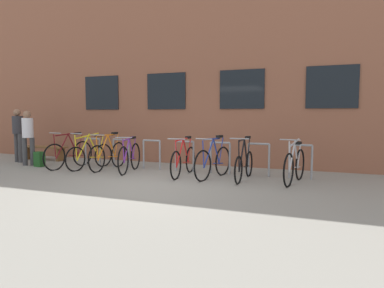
{
  "coord_description": "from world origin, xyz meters",
  "views": [
    {
      "loc": [
        3.49,
        -6.68,
        1.55
      ],
      "look_at": [
        0.28,
        1.6,
        0.78
      ],
      "focal_mm": 32.38,
      "sensor_mm": 36.0,
      "label": 1
    }
  ],
  "objects_px": {
    "bicycle_silver": "(295,165)",
    "wooden_bench": "(45,150)",
    "person_by_bench": "(18,132)",
    "bicycle_red": "(184,160)",
    "bicycle_maroon": "(69,154)",
    "bicycle_black": "(244,164)",
    "bicycle_blue": "(213,162)",
    "bicycle_orange": "(108,155)",
    "bicycle_yellow": "(90,155)",
    "backpack": "(39,159)",
    "bicycle_purple": "(130,157)",
    "person_browsing": "(28,134)"
  },
  "relations": [
    {
      "from": "bicycle_silver",
      "to": "wooden_bench",
      "type": "height_order",
      "value": "bicycle_silver"
    },
    {
      "from": "person_by_bench",
      "to": "wooden_bench",
      "type": "bearing_deg",
      "value": 62.37
    },
    {
      "from": "bicycle_red",
      "to": "bicycle_maroon",
      "type": "distance_m",
      "value": 3.57
    },
    {
      "from": "bicycle_black",
      "to": "person_by_bench",
      "type": "xyz_separation_m",
      "value": [
        -7.42,
        0.32,
        0.62
      ]
    },
    {
      "from": "bicycle_silver",
      "to": "bicycle_blue",
      "type": "bearing_deg",
      "value": -177.88
    },
    {
      "from": "bicycle_orange",
      "to": "bicycle_maroon",
      "type": "bearing_deg",
      "value": -172.17
    },
    {
      "from": "bicycle_yellow",
      "to": "bicycle_orange",
      "type": "relative_size",
      "value": 0.94
    },
    {
      "from": "person_by_bench",
      "to": "backpack",
      "type": "relative_size",
      "value": 3.88
    },
    {
      "from": "bicycle_purple",
      "to": "backpack",
      "type": "relative_size",
      "value": 3.84
    },
    {
      "from": "bicycle_maroon",
      "to": "bicycle_silver",
      "type": "xyz_separation_m",
      "value": [
        6.26,
        0.05,
        -0.01
      ]
    },
    {
      "from": "bicycle_silver",
      "to": "person_by_bench",
      "type": "bearing_deg",
      "value": 178.09
    },
    {
      "from": "bicycle_black",
      "to": "bicycle_blue",
      "type": "relative_size",
      "value": 1.0
    },
    {
      "from": "bicycle_blue",
      "to": "bicycle_orange",
      "type": "height_order",
      "value": "bicycle_orange"
    },
    {
      "from": "person_by_bench",
      "to": "person_browsing",
      "type": "bearing_deg",
      "value": -25.62
    },
    {
      "from": "bicycle_orange",
      "to": "person_by_bench",
      "type": "relative_size",
      "value": 1.06
    },
    {
      "from": "bicycle_maroon",
      "to": "bicycle_yellow",
      "type": "relative_size",
      "value": 1.05
    },
    {
      "from": "backpack",
      "to": "bicycle_maroon",
      "type": "bearing_deg",
      "value": 16.38
    },
    {
      "from": "bicycle_yellow",
      "to": "bicycle_silver",
      "type": "bearing_deg",
      "value": -0.34
    },
    {
      "from": "bicycle_black",
      "to": "bicycle_silver",
      "type": "height_order",
      "value": "bicycle_black"
    },
    {
      "from": "bicycle_orange",
      "to": "wooden_bench",
      "type": "xyz_separation_m",
      "value": [
        -3.16,
        0.88,
        -0.06
      ]
    },
    {
      "from": "bicycle_orange",
      "to": "wooden_bench",
      "type": "height_order",
      "value": "bicycle_orange"
    },
    {
      "from": "bicycle_black",
      "to": "bicycle_maroon",
      "type": "distance_m",
      "value": 5.12
    },
    {
      "from": "bicycle_red",
      "to": "person_by_bench",
      "type": "relative_size",
      "value": 1.06
    },
    {
      "from": "person_by_bench",
      "to": "bicycle_purple",
      "type": "bearing_deg",
      "value": -4.23
    },
    {
      "from": "person_browsing",
      "to": "bicycle_red",
      "type": "bearing_deg",
      "value": 1.12
    },
    {
      "from": "bicycle_blue",
      "to": "bicycle_purple",
      "type": "relative_size",
      "value": 1.0
    },
    {
      "from": "bicycle_blue",
      "to": "bicycle_black",
      "type": "bearing_deg",
      "value": 3.02
    },
    {
      "from": "bicycle_yellow",
      "to": "person_browsing",
      "type": "bearing_deg",
      "value": -175.83
    },
    {
      "from": "bicycle_blue",
      "to": "bicycle_red",
      "type": "bearing_deg",
      "value": 176.7
    },
    {
      "from": "bicycle_purple",
      "to": "bicycle_silver",
      "type": "xyz_separation_m",
      "value": [
        4.25,
        0.03,
        -0.0
      ]
    },
    {
      "from": "person_browsing",
      "to": "person_by_bench",
      "type": "bearing_deg",
      "value": 154.38
    },
    {
      "from": "bicycle_maroon",
      "to": "bicycle_red",
      "type": "bearing_deg",
      "value": 0.43
    },
    {
      "from": "bicycle_red",
      "to": "wooden_bench",
      "type": "distance_m",
      "value": 5.6
    },
    {
      "from": "bicycle_yellow",
      "to": "person_browsing",
      "type": "xyz_separation_m",
      "value": [
        -2.12,
        -0.15,
        0.57
      ]
    },
    {
      "from": "bicycle_maroon",
      "to": "bicycle_orange",
      "type": "bearing_deg",
      "value": 7.83
    },
    {
      "from": "bicycle_yellow",
      "to": "bicycle_orange",
      "type": "xyz_separation_m",
      "value": [
        0.55,
        0.08,
        0.02
      ]
    },
    {
      "from": "bicycle_purple",
      "to": "bicycle_blue",
      "type": "bearing_deg",
      "value": -0.9
    },
    {
      "from": "person_by_bench",
      "to": "bicycle_orange",
      "type": "bearing_deg",
      "value": -2.75
    },
    {
      "from": "bicycle_red",
      "to": "wooden_bench",
      "type": "xyz_separation_m",
      "value": [
        -5.5,
        1.02,
        -0.04
      ]
    },
    {
      "from": "bicycle_black",
      "to": "backpack",
      "type": "distance_m",
      "value": 6.09
    },
    {
      "from": "bicycle_black",
      "to": "bicycle_blue",
      "type": "distance_m",
      "value": 0.75
    },
    {
      "from": "bicycle_silver",
      "to": "bicycle_red",
      "type": "bearing_deg",
      "value": -179.49
    },
    {
      "from": "bicycle_black",
      "to": "backpack",
      "type": "xyz_separation_m",
      "value": [
        -6.09,
        -0.17,
        -0.15
      ]
    },
    {
      "from": "bicycle_purple",
      "to": "bicycle_orange",
      "type": "xyz_separation_m",
      "value": [
        -0.78,
        0.15,
        0.01
      ]
    },
    {
      "from": "bicycle_red",
      "to": "person_browsing",
      "type": "height_order",
      "value": "person_browsing"
    },
    {
      "from": "bicycle_orange",
      "to": "wooden_bench",
      "type": "bearing_deg",
      "value": 164.41
    },
    {
      "from": "bicycle_maroon",
      "to": "bicycle_silver",
      "type": "relative_size",
      "value": 1.05
    },
    {
      "from": "bicycle_red",
      "to": "bicycle_black",
      "type": "relative_size",
      "value": 1.07
    },
    {
      "from": "person_browsing",
      "to": "backpack",
      "type": "bearing_deg",
      "value": -9.0
    },
    {
      "from": "person_browsing",
      "to": "bicycle_purple",
      "type": "bearing_deg",
      "value": 1.47
    }
  ]
}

